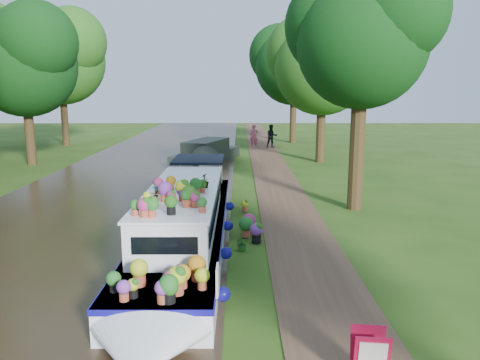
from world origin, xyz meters
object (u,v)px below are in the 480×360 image
Objects in this scene: plant_boat at (184,223)px; sandwich_board at (370,360)px; second_boat at (206,154)px; pedestrian_pink at (254,136)px; pedestrian_dark at (272,136)px.

plant_boat is 7.15m from sandwich_board.
plant_boat is at bearing 126.69° from sandwich_board.
plant_boat reaches higher than second_boat.
plant_boat is 7.35× the size of pedestrian_pink.
sandwich_board is (3.60, -6.16, -0.42)m from plant_boat.
pedestrian_pink is (-0.85, 29.91, 0.52)m from sandwich_board.
pedestrian_pink is (3.25, 7.26, 0.36)m from second_boat.
second_boat is at bearing -109.21° from pedestrian_pink.
pedestrian_pink is at bearing -175.39° from pedestrian_dark.
plant_boat reaches higher than pedestrian_pink.
pedestrian_pink is 1.01× the size of pedestrian_dark.
plant_boat is 15.34× the size of sandwich_board.
pedestrian_dark is at bearing 80.20° from plant_boat.
plant_boat is at bearing -91.71° from pedestrian_pink.
sandwich_board is 0.48× the size of pedestrian_dark.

